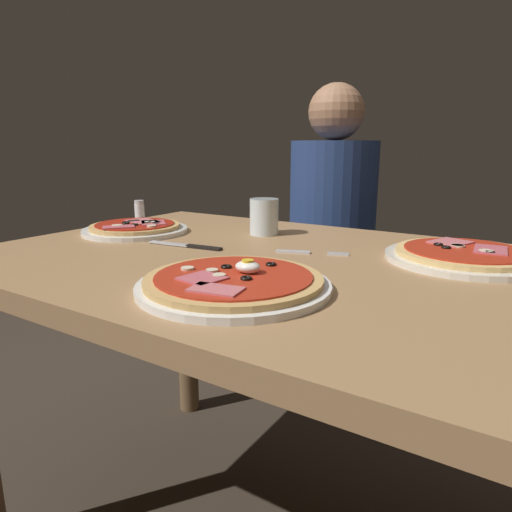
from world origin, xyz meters
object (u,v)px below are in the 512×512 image
at_px(pizza_across_right, 465,255).
at_px(salt_shaker, 140,211).
at_px(pizza_foreground, 234,282).
at_px(pizza_across_left, 135,228).
at_px(knife, 190,246).
at_px(water_glass_near, 264,219).
at_px(diner_person, 331,254).
at_px(fork, 306,252).
at_px(dining_table, 267,306).

distance_m(pizza_across_right, salt_shaker, 0.92).
height_order(pizza_foreground, salt_shaker, salt_shaker).
bearing_deg(pizza_across_left, knife, -14.18).
relative_size(pizza_across_right, knife, 1.61).
relative_size(pizza_across_left, salt_shaker, 4.15).
bearing_deg(pizza_across_left, pizza_foreground, -27.54).
xyz_separation_m(water_glass_near, salt_shaker, (-0.43, -0.04, -0.01)).
distance_m(salt_shaker, diner_person, 0.74).
distance_m(knife, diner_person, 0.82).
bearing_deg(pizza_across_left, fork, 2.85).
bearing_deg(pizza_foreground, pizza_across_right, 55.27).
bearing_deg(water_glass_near, pizza_foreground, -64.09).
relative_size(pizza_across_left, fork, 1.82).
bearing_deg(pizza_foreground, knife, 142.70).
bearing_deg(pizza_foreground, fork, 93.38).
bearing_deg(diner_person, water_glass_near, 95.44).
bearing_deg(dining_table, pizza_across_left, 174.04).
distance_m(pizza_foreground, pizza_across_right, 0.50).
bearing_deg(dining_table, fork, 52.74).
relative_size(pizza_foreground, diner_person, 0.27).
distance_m(dining_table, pizza_across_left, 0.46).
relative_size(dining_table, salt_shaker, 18.56).
bearing_deg(diner_person, fork, 109.15).
bearing_deg(fork, knife, -161.30).
xyz_separation_m(knife, diner_person, (0.01, 0.80, -0.18)).
distance_m(dining_table, fork, 0.14).
height_order(pizza_across_right, salt_shaker, salt_shaker).
relative_size(fork, diner_person, 0.13).
relative_size(pizza_across_right, diner_person, 0.27).
bearing_deg(pizza_across_left, salt_shaker, 132.68).
distance_m(dining_table, knife, 0.23).
distance_m(fork, salt_shaker, 0.63).
relative_size(dining_table, fork, 8.14).
bearing_deg(diner_person, pizza_across_left, 71.33).
bearing_deg(pizza_across_right, pizza_foreground, -124.73).
bearing_deg(diner_person, pizza_across_right, 132.47).
bearing_deg(pizza_across_right, diner_person, 132.47).
bearing_deg(salt_shaker, pizza_across_right, 0.62).
height_order(water_glass_near, fork, water_glass_near).
bearing_deg(dining_table, salt_shaker, 162.63).
height_order(dining_table, water_glass_near, water_glass_near).
xyz_separation_m(pizza_across_left, salt_shaker, (-0.12, 0.13, 0.02)).
height_order(pizza_across_right, water_glass_near, water_glass_near).
height_order(pizza_across_left, pizza_across_right, same).
bearing_deg(pizza_across_right, dining_table, -152.29).
xyz_separation_m(pizza_foreground, water_glass_near, (-0.21, 0.44, 0.03)).
bearing_deg(salt_shaker, knife, -27.79).
bearing_deg(salt_shaker, fork, -9.66).
relative_size(salt_shaker, diner_person, 0.06).
xyz_separation_m(pizza_foreground, knife, (-0.27, 0.21, -0.01)).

